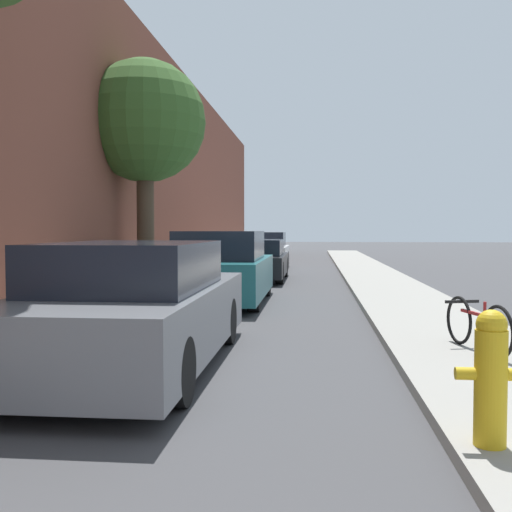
{
  "coord_description": "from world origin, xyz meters",
  "views": [
    {
      "loc": [
        0.97,
        0.53,
        1.56
      ],
      "look_at": [
        0.01,
        10.4,
        1.12
      ],
      "focal_mm": 41.71,
      "sensor_mm": 36.0,
      "label": 1
    }
  ],
  "objects_px": {
    "parked_car_grey": "(136,308)",
    "bicycle": "(477,325)",
    "parked_car_teal": "(222,269)",
    "parked_car_white": "(266,252)",
    "street_tree_far": "(145,123)",
    "parked_car_black": "(257,261)",
    "fire_hydrant": "(491,376)"
  },
  "relations": [
    {
      "from": "parked_car_grey",
      "to": "bicycle",
      "type": "bearing_deg",
      "value": 10.44
    },
    {
      "from": "parked_car_teal",
      "to": "parked_car_white",
      "type": "bearing_deg",
      "value": 89.78
    },
    {
      "from": "parked_car_white",
      "to": "street_tree_far",
      "type": "relative_size",
      "value": 0.71
    },
    {
      "from": "parked_car_white",
      "to": "parked_car_black",
      "type": "bearing_deg",
      "value": -88.37
    },
    {
      "from": "parked_car_teal",
      "to": "fire_hydrant",
      "type": "relative_size",
      "value": 4.74
    },
    {
      "from": "parked_car_black",
      "to": "fire_hydrant",
      "type": "xyz_separation_m",
      "value": [
        2.93,
        -14.18,
        -0.02
      ]
    },
    {
      "from": "street_tree_far",
      "to": "parked_car_white",
      "type": "bearing_deg",
      "value": 75.76
    },
    {
      "from": "parked_car_teal",
      "to": "parked_car_white",
      "type": "height_order",
      "value": "parked_car_teal"
    },
    {
      "from": "parked_car_white",
      "to": "bicycle",
      "type": "distance_m",
      "value": 16.66
    },
    {
      "from": "parked_car_grey",
      "to": "parked_car_white",
      "type": "distance_m",
      "value": 16.94
    },
    {
      "from": "bicycle",
      "to": "parked_car_teal",
      "type": "bearing_deg",
      "value": 111.91
    },
    {
      "from": "parked_car_black",
      "to": "bicycle",
      "type": "bearing_deg",
      "value": -71.46
    },
    {
      "from": "street_tree_far",
      "to": "fire_hydrant",
      "type": "relative_size",
      "value": 6.17
    },
    {
      "from": "parked_car_grey",
      "to": "parked_car_white",
      "type": "bearing_deg",
      "value": 89.7
    },
    {
      "from": "parked_car_teal",
      "to": "parked_car_black",
      "type": "distance_m",
      "value": 5.76
    },
    {
      "from": "street_tree_far",
      "to": "bicycle",
      "type": "xyz_separation_m",
      "value": [
        6.11,
        -7.25,
        -3.76
      ]
    },
    {
      "from": "parked_car_grey",
      "to": "parked_car_teal",
      "type": "bearing_deg",
      "value": 89.55
    },
    {
      "from": "parked_car_black",
      "to": "street_tree_far",
      "type": "xyz_separation_m",
      "value": [
        -2.42,
        -3.75,
        3.59
      ]
    },
    {
      "from": "fire_hydrant",
      "to": "bicycle",
      "type": "bearing_deg",
      "value": 76.59
    },
    {
      "from": "parked_car_teal",
      "to": "bicycle",
      "type": "bearing_deg",
      "value": -53.47
    },
    {
      "from": "parked_car_black",
      "to": "bicycle",
      "type": "height_order",
      "value": "parked_car_black"
    },
    {
      "from": "parked_car_grey",
      "to": "fire_hydrant",
      "type": "height_order",
      "value": "parked_car_grey"
    },
    {
      "from": "parked_car_teal",
      "to": "fire_hydrant",
      "type": "bearing_deg",
      "value": -69.66
    },
    {
      "from": "street_tree_far",
      "to": "fire_hydrant",
      "type": "height_order",
      "value": "street_tree_far"
    },
    {
      "from": "parked_car_teal",
      "to": "parked_car_grey",
      "type": "bearing_deg",
      "value": -90.45
    },
    {
      "from": "bicycle",
      "to": "parked_car_black",
      "type": "bearing_deg",
      "value": 93.93
    },
    {
      "from": "bicycle",
      "to": "parked_car_grey",
      "type": "bearing_deg",
      "value": 175.82
    },
    {
      "from": "parked_car_grey",
      "to": "parked_car_black",
      "type": "bearing_deg",
      "value": 88.84
    },
    {
      "from": "parked_car_grey",
      "to": "parked_car_black",
      "type": "height_order",
      "value": "parked_car_grey"
    },
    {
      "from": "parked_car_white",
      "to": "bicycle",
      "type": "bearing_deg",
      "value": -76.69
    },
    {
      "from": "parked_car_black",
      "to": "street_tree_far",
      "type": "distance_m",
      "value": 5.73
    },
    {
      "from": "parked_car_black",
      "to": "parked_car_white",
      "type": "height_order",
      "value": "parked_car_white"
    }
  ]
}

